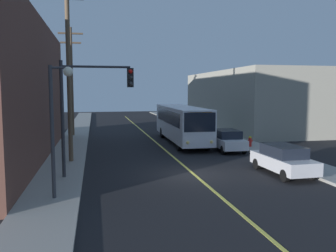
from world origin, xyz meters
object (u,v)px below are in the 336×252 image
Objects in this scene: street_lamp_left at (57,112)px; fire_hydrant at (250,141)px; utility_pole_near at (68,61)px; parked_car_green at (200,129)px; city_bus at (181,122)px; parked_car_silver at (283,159)px; parked_car_white at (227,140)px; utility_pole_mid at (72,77)px; traffic_signal_left_corner at (93,97)px.

street_lamp_left is 17.84m from fire_hydrant.
parked_car_green is at bearing 41.62° from utility_pole_near.
parked_car_silver is (2.63, -12.76, -0.98)m from city_bus.
parked_car_white is 2.34m from fire_hydrant.
parked_car_green is at bearing 49.21° from city_bus.
parked_car_green is at bearing 104.53° from fire_hydrant.
utility_pole_mid is at bearing 147.18° from city_bus.
utility_pole_near is 1.09× the size of utility_pole_mid.
parked_car_green is at bearing 89.60° from parked_car_silver.
parked_car_white is 0.81× the size of street_lamp_left.
parked_car_silver is 0.74× the size of traffic_signal_left_corner.
parked_car_silver is 5.29× the size of fire_hydrant.
street_lamp_left is (-1.42, -3.63, -0.56)m from traffic_signal_left_corner.
parked_car_white is 12.56m from traffic_signal_left_corner.
parked_car_silver is 23.26m from utility_pole_mid.
parked_car_white is at bearing 12.22° from utility_pole_near.
utility_pole_near reaches higher than parked_car_green.
utility_pole_near is (-11.48, -2.48, 5.64)m from parked_car_white.
traffic_signal_left_corner is 3.94m from street_lamp_left.
utility_pole_near is (-11.69, 5.46, 5.64)m from parked_car_silver.
street_lamp_left is at bearing -168.31° from parked_car_silver.
parked_car_white is at bearing -163.71° from fire_hydrant.
street_lamp_left is (-11.77, -18.36, 2.90)m from parked_car_green.
parked_car_white is 8.01m from parked_car_green.
utility_pole_near is 13.83× the size of fire_hydrant.
parked_car_silver is at bearing -88.46° from parked_car_white.
street_lamp_left is at bearing -141.17° from fire_hydrant.
street_lamp_left is (-11.45, -10.36, 2.90)m from parked_car_white.
parked_car_silver is at bearing -25.03° from utility_pole_near.
city_bus is 1.05× the size of utility_pole_near.
parked_car_silver is 0.42× the size of utility_pole_mid.
utility_pole_near is at bearing 154.97° from parked_car_silver.
utility_pole_near reaches higher than parked_car_white.
traffic_signal_left_corner is 7.14× the size of fire_hydrant.
parked_car_green is 7.60m from fire_hydrant.
utility_pole_near is at bearing -141.11° from city_bus.
utility_pole_mid reaches higher than parked_car_green.
parked_car_white is at bearing -42.41° from utility_pole_mid.
utility_pole_mid is 18.56m from fire_hydrant.
traffic_signal_left_corner reaches higher than parked_car_silver.
traffic_signal_left_corner reaches higher than parked_car_green.
traffic_signal_left_corner is 14.78m from fire_hydrant.
fire_hydrant is at bearing -35.99° from utility_pole_mid.
street_lamp_left is (-9.03, -15.18, 1.92)m from city_bus.
street_lamp_left is at bearing -89.78° from utility_pole_near.
city_bus is 17.76m from street_lamp_left.
fire_hydrant is at bearing 76.80° from parked_car_silver.
street_lamp_left is 6.55× the size of fire_hydrant.
parked_car_white is 13.03m from utility_pole_near.
parked_car_green is 5.25× the size of fire_hydrant.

